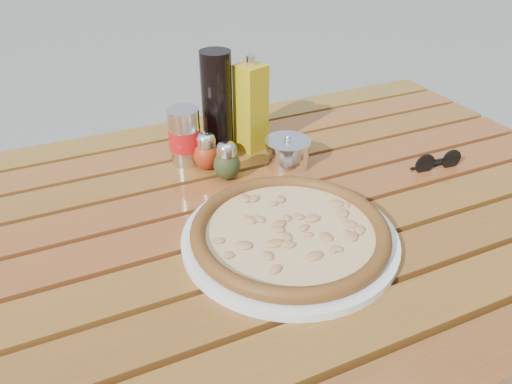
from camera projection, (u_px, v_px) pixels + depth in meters
name	position (u px, v px, depth m)	size (l,w,h in m)	color
table	(260.00, 244.00, 0.95)	(1.40, 0.90, 0.75)	#361B0C
plate	(290.00, 238.00, 0.83)	(0.36, 0.36, 0.01)	silver
pizza	(290.00, 231.00, 0.82)	(0.45, 0.45, 0.03)	beige
pepper_shaker	(206.00, 152.00, 1.02)	(0.06, 0.06, 0.08)	#AA3113
oregano_shaker	(227.00, 161.00, 0.99)	(0.07, 0.07, 0.08)	#364019
dark_bottle	(217.00, 102.00, 1.06)	(0.07, 0.07, 0.22)	black
soda_can	(185.00, 137.00, 1.04)	(0.09, 0.09, 0.12)	silver
olive_oil_cruet	(251.00, 108.00, 1.07)	(0.07, 0.07, 0.21)	#B49813
parmesan_tin	(287.00, 153.00, 1.04)	(0.11, 0.11, 0.07)	white
sunglasses	(437.00, 162.00, 1.03)	(0.11, 0.03, 0.04)	black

